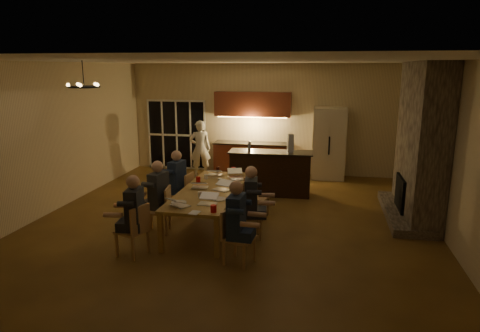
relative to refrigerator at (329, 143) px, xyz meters
name	(u,v)px	position (x,y,z in m)	size (l,w,h in m)	color
floor	(231,224)	(-1.90, -4.15, -1.00)	(9.00, 9.00, 0.00)	brown
back_wall	(264,119)	(-1.90, 0.37, 0.60)	(8.00, 0.04, 3.20)	beige
left_wall	(45,139)	(-5.92, -4.15, 0.60)	(0.04, 9.00, 3.20)	beige
right_wall	(455,154)	(2.12, -4.15, 0.60)	(0.04, 9.00, 3.20)	beige
ceiling	(230,60)	(-1.90, -4.15, 2.22)	(8.00, 9.00, 0.04)	white
french_doors	(177,135)	(-4.60, 0.32, 0.05)	(1.86, 0.08, 2.10)	black
fireplace	(421,142)	(1.80, -2.95, 0.60)	(0.58, 2.50, 3.20)	#776C5E
kitchenette	(252,134)	(-2.20, 0.05, 0.20)	(2.24, 0.68, 2.40)	maroon
refrigerator	(329,143)	(0.00, 0.00, 0.00)	(0.90, 0.68, 2.00)	beige
dining_table	(211,207)	(-2.28, -4.28, -0.62)	(1.10, 2.94, 0.75)	#B58948
bar_island	(270,173)	(-1.40, -1.89, -0.46)	(2.04, 0.68, 1.08)	black
chair_left_near	(132,230)	(-3.20, -5.87, -0.55)	(0.44, 0.44, 0.89)	tan
chair_left_mid	(158,210)	(-3.16, -4.84, -0.55)	(0.44, 0.44, 0.89)	tan
chair_left_far	(181,193)	(-3.10, -3.68, -0.55)	(0.44, 0.44, 0.89)	tan
chair_right_near	(239,237)	(-1.38, -5.83, -0.55)	(0.44, 0.44, 0.89)	tan
chair_right_mid	(250,215)	(-1.41, -4.75, -0.55)	(0.44, 0.44, 0.89)	tan
chair_right_far	(257,197)	(-1.45, -3.62, -0.55)	(0.44, 0.44, 0.89)	tan
person_left_near	(135,216)	(-3.14, -5.85, -0.31)	(0.60, 0.60, 1.38)	#272932
person_right_near	(236,223)	(-1.42, -5.86, -0.31)	(0.60, 0.60, 1.38)	#1F2D4E
person_left_mid	(159,196)	(-3.17, -4.74, -0.31)	(0.60, 0.60, 1.38)	#34383E
person_right_mid	(251,203)	(-1.37, -4.83, -0.31)	(0.60, 0.60, 1.38)	#272932
person_left_far	(177,182)	(-3.17, -3.70, -0.31)	(0.60, 0.60, 1.38)	#1F2D4E
standing_person	(200,149)	(-3.61, -0.52, -0.19)	(0.59, 0.39, 1.63)	silver
chandelier	(84,87)	(-4.25, -5.23, 1.75)	(0.54, 0.54, 0.03)	black
laptop_a	(180,200)	(-2.51, -5.38, -0.14)	(0.32, 0.28, 0.23)	silver
laptop_b	(207,198)	(-2.08, -5.20, -0.14)	(0.32, 0.28, 0.23)	silver
laptop_c	(200,182)	(-2.51, -4.22, -0.14)	(0.32, 0.28, 0.23)	silver
laptop_d	(221,184)	(-2.05, -4.29, -0.14)	(0.32, 0.28, 0.23)	silver
laptop_e	(215,170)	(-2.47, -3.16, -0.14)	(0.32, 0.28, 0.23)	silver
laptop_f	(235,172)	(-1.99, -3.29, -0.14)	(0.32, 0.28, 0.23)	silver
mug_front	(200,194)	(-2.33, -4.81, -0.20)	(0.08, 0.08, 0.10)	white
mug_mid	(220,180)	(-2.21, -3.78, -0.20)	(0.08, 0.08, 0.10)	white
mug_back	(206,177)	(-2.58, -3.53, -0.20)	(0.08, 0.08, 0.10)	white
redcup_near	(214,209)	(-1.87, -5.59, -0.19)	(0.10, 0.10, 0.12)	red
redcup_mid	(198,180)	(-2.66, -3.84, -0.19)	(0.09, 0.09, 0.12)	red
redcup_far	(234,170)	(-2.12, -2.86, -0.19)	(0.10, 0.10, 0.12)	red
can_silver	(201,196)	(-2.29, -4.92, -0.19)	(0.06, 0.06, 0.12)	#B2B2B7
can_cola	(218,169)	(-2.49, -2.88, -0.19)	(0.06, 0.06, 0.12)	#3F0F0C
plate_near	(219,199)	(-1.95, -4.90, -0.24)	(0.26, 0.26, 0.02)	white
plate_left	(179,203)	(-2.59, -5.24, -0.24)	(0.27, 0.27, 0.02)	white
plate_far	(237,179)	(-1.92, -3.47, -0.24)	(0.28, 0.28, 0.02)	white
notepad	(195,213)	(-2.16, -5.69, -0.24)	(0.15, 0.21, 0.01)	white
bar_bottle	(249,146)	(-1.93, -1.91, 0.20)	(0.08, 0.08, 0.24)	#99999E
bar_blender	(290,143)	(-0.93, -1.86, 0.30)	(0.14, 0.14, 0.43)	silver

